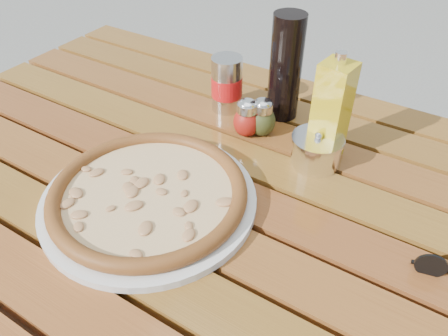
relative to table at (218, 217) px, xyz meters
The scene contains 9 objects.
table is the anchor object (origin of this frame).
plate 0.15m from the table, 128.97° to the right, with size 0.36×0.36×0.01m, color silver.
pizza 0.16m from the table, 128.97° to the right, with size 0.42×0.42×0.03m.
pepper_shaker 0.21m from the table, 103.03° to the left, with size 0.06×0.06×0.08m.
oregano_shaker 0.22m from the table, 94.26° to the left, with size 0.06×0.06×0.08m.
dark_bottle 0.33m from the table, 92.56° to the left, with size 0.07×0.07×0.22m, color black.
soda_can 0.30m from the table, 118.43° to the left, with size 0.09×0.09×0.12m.
olive_oil_cruet 0.28m from the table, 57.08° to the left, with size 0.06×0.06×0.21m.
parmesan_tin 0.22m from the table, 52.66° to the left, with size 0.10×0.10×0.07m.
Camera 1 is at (0.31, -0.48, 1.26)m, focal length 35.00 mm.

